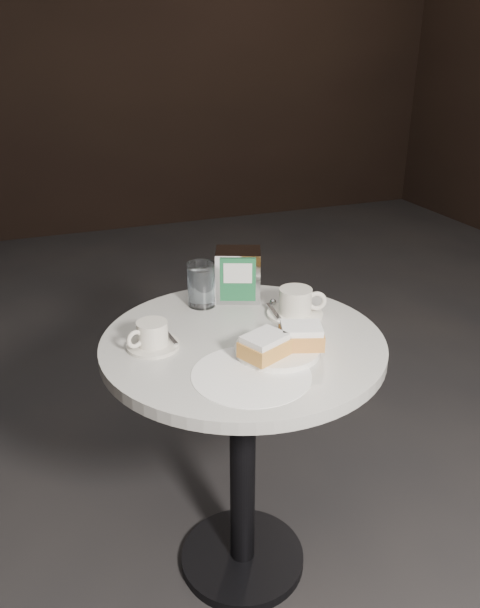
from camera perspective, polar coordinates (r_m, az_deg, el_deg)
The scene contains 9 objects.
ground at distance 1.92m, azimuth 0.23°, elevation -23.47°, with size 7.00×7.00×0.00m, color black.
cafe_table at distance 1.56m, azimuth 0.27°, elevation -9.81°, with size 0.70×0.70×0.74m.
sugar_spill at distance 1.31m, azimuth 1.09°, elevation -6.80°, with size 0.27×0.27×0.00m, color white.
beignet_plate at distance 1.38m, azimuth 3.93°, elevation -3.91°, with size 0.23×0.22×0.07m.
coffee_cup_left at distance 1.42m, azimuth -8.46°, elevation -3.12°, with size 0.16×0.16×0.07m.
coffee_cup_right at distance 1.57m, azimuth 5.40°, elevation -0.04°, with size 0.19×0.19×0.08m.
water_glass_left at distance 1.62m, azimuth -3.73°, elevation 1.83°, with size 0.08×0.08×0.12m.
water_glass_right at distance 1.66m, azimuth -0.19°, elevation 2.32°, with size 0.08×0.08×0.11m.
napkin_dispenser at distance 1.65m, azimuth -0.18°, elevation 2.83°, with size 0.15×0.14×0.14m.
Camera 1 is at (-0.47, -1.21, 1.42)m, focal length 35.00 mm.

